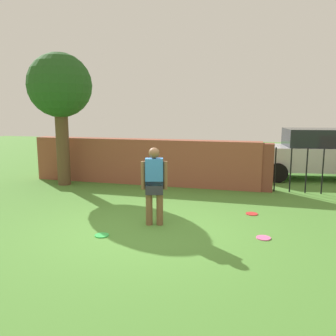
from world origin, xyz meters
TOP-DOWN VIEW (x-y plane):
  - ground_plane at (0.00, 0.00)m, footprint 40.00×40.00m
  - brick_wall at (-1.50, 4.15)m, footprint 7.41×0.50m
  - tree at (-3.88, 3.36)m, footprint 1.96×1.96m
  - person at (0.08, 0.36)m, footprint 0.52×0.31m
  - fence_gate at (3.64, 4.15)m, footprint 3.12×0.44m
  - car at (3.94, 6.50)m, footprint 4.40×2.37m
  - frisbee_pink at (2.28, 0.15)m, footprint 0.27×0.27m
  - frisbee_green at (-0.70, -0.52)m, footprint 0.27×0.27m
  - frisbee_red at (2.02, 1.65)m, footprint 0.27×0.27m

SIDE VIEW (x-z plane):
  - ground_plane at x=0.00m, z-range 0.00..0.00m
  - frisbee_pink at x=2.28m, z-range 0.00..0.02m
  - frisbee_green at x=-0.70m, z-range 0.00..0.02m
  - frisbee_red at x=2.02m, z-range 0.00..0.02m
  - fence_gate at x=3.64m, z-range 0.00..1.40m
  - brick_wall at x=-1.50m, z-range 0.00..1.44m
  - car at x=3.94m, z-range 0.00..1.72m
  - person at x=0.08m, z-range 0.09..1.71m
  - tree at x=-3.88m, z-range 0.97..5.05m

